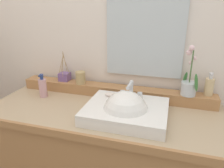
{
  "coord_description": "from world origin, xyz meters",
  "views": [
    {
      "loc": [
        0.39,
        -1.12,
        1.48
      ],
      "look_at": [
        0.06,
        -0.01,
        1.06
      ],
      "focal_mm": 33.78,
      "sensor_mm": 36.0,
      "label": 1
    }
  ],
  "objects_px": {
    "soap_bar": "(110,95)",
    "tumbler_cup": "(81,78)",
    "reed_diffuser": "(65,76)",
    "lotion_bottle": "(43,87)",
    "sink_basin": "(126,112)",
    "potted_plant": "(189,84)",
    "soap_dispenser": "(209,86)"
  },
  "relations": [
    {
      "from": "sink_basin",
      "to": "tumbler_cup",
      "type": "bearing_deg",
      "value": 146.41
    },
    {
      "from": "soap_bar",
      "to": "reed_diffuser",
      "type": "bearing_deg",
      "value": 156.85
    },
    {
      "from": "soap_bar",
      "to": "lotion_bottle",
      "type": "distance_m",
      "value": 0.5
    },
    {
      "from": "reed_diffuser",
      "to": "lotion_bottle",
      "type": "xyz_separation_m",
      "value": [
        -0.09,
        -0.17,
        -0.04
      ]
    },
    {
      "from": "sink_basin",
      "to": "soap_bar",
      "type": "relative_size",
      "value": 6.69
    },
    {
      "from": "sink_basin",
      "to": "tumbler_cup",
      "type": "xyz_separation_m",
      "value": [
        -0.4,
        0.27,
        0.09
      ]
    },
    {
      "from": "sink_basin",
      "to": "lotion_bottle",
      "type": "relative_size",
      "value": 2.78
    },
    {
      "from": "soap_bar",
      "to": "potted_plant",
      "type": "relative_size",
      "value": 0.22
    },
    {
      "from": "sink_basin",
      "to": "potted_plant",
      "type": "bearing_deg",
      "value": 37.98
    },
    {
      "from": "potted_plant",
      "to": "sink_basin",
      "type": "bearing_deg",
      "value": -142.02
    },
    {
      "from": "soap_bar",
      "to": "reed_diffuser",
      "type": "height_order",
      "value": "reed_diffuser"
    },
    {
      "from": "soap_dispenser",
      "to": "potted_plant",
      "type": "bearing_deg",
      "value": -166.45
    },
    {
      "from": "potted_plant",
      "to": "lotion_bottle",
      "type": "xyz_separation_m",
      "value": [
        -0.97,
        -0.14,
        -0.08
      ]
    },
    {
      "from": "soap_bar",
      "to": "potted_plant",
      "type": "xyz_separation_m",
      "value": [
        0.47,
        0.15,
        0.07
      ]
    },
    {
      "from": "soap_dispenser",
      "to": "tumbler_cup",
      "type": "height_order",
      "value": "soap_dispenser"
    },
    {
      "from": "sink_basin",
      "to": "soap_bar",
      "type": "height_order",
      "value": "sink_basin"
    },
    {
      "from": "reed_diffuser",
      "to": "tumbler_cup",
      "type": "bearing_deg",
      "value": -10.95
    },
    {
      "from": "soap_bar",
      "to": "tumbler_cup",
      "type": "bearing_deg",
      "value": 151.07
    },
    {
      "from": "soap_bar",
      "to": "tumbler_cup",
      "type": "distance_m",
      "value": 0.31
    },
    {
      "from": "soap_dispenser",
      "to": "lotion_bottle",
      "type": "bearing_deg",
      "value": -171.19
    },
    {
      "from": "reed_diffuser",
      "to": "lotion_bottle",
      "type": "distance_m",
      "value": 0.19
    },
    {
      "from": "potted_plant",
      "to": "soap_dispenser",
      "type": "xyz_separation_m",
      "value": [
        0.12,
        0.03,
        -0.01
      ]
    },
    {
      "from": "tumbler_cup",
      "to": "lotion_bottle",
      "type": "bearing_deg",
      "value": -149.15
    },
    {
      "from": "soap_bar",
      "to": "reed_diffuser",
      "type": "xyz_separation_m",
      "value": [
        -0.42,
        0.18,
        0.03
      ]
    },
    {
      "from": "soap_dispenser",
      "to": "lotion_bottle",
      "type": "xyz_separation_m",
      "value": [
        -1.1,
        -0.17,
        -0.07
      ]
    },
    {
      "from": "soap_bar",
      "to": "potted_plant",
      "type": "distance_m",
      "value": 0.5
    },
    {
      "from": "potted_plant",
      "to": "soap_dispenser",
      "type": "relative_size",
      "value": 2.15
    },
    {
      "from": "soap_bar",
      "to": "potted_plant",
      "type": "bearing_deg",
      "value": 17.89
    },
    {
      "from": "tumbler_cup",
      "to": "lotion_bottle",
      "type": "xyz_separation_m",
      "value": [
        -0.23,
        -0.14,
        -0.05
      ]
    },
    {
      "from": "potted_plant",
      "to": "lotion_bottle",
      "type": "distance_m",
      "value": 0.99
    },
    {
      "from": "sink_basin",
      "to": "reed_diffuser",
      "type": "bearing_deg",
      "value": 151.68
    },
    {
      "from": "tumbler_cup",
      "to": "soap_bar",
      "type": "bearing_deg",
      "value": -28.93
    }
  ]
}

